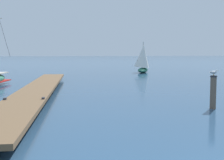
# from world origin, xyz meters

# --- Properties ---
(floating_dock) EXTENTS (3.54, 21.46, 0.53)m
(floating_dock) POSITION_xyz_m (-5.17, 13.72, 0.36)
(floating_dock) COLOR brown
(floating_dock) RESTS_ON ground
(mooring_piling) EXTENTS (0.30, 0.30, 1.45)m
(mooring_piling) POSITION_xyz_m (2.53, 8.15, 0.76)
(mooring_piling) COLOR brown
(mooring_piling) RESTS_ON ground
(perched_seagull) EXTENTS (0.38, 0.19, 0.27)m
(perched_seagull) POSITION_xyz_m (2.53, 8.15, 1.60)
(perched_seagull) COLOR gold
(perched_seagull) RESTS_ON mooring_piling
(distant_sailboat) EXTENTS (2.72, 3.77, 3.74)m
(distant_sailboat) POSITION_xyz_m (6.30, 31.05, 1.65)
(distant_sailboat) COLOR #337556
(distant_sailboat) RESTS_ON ground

